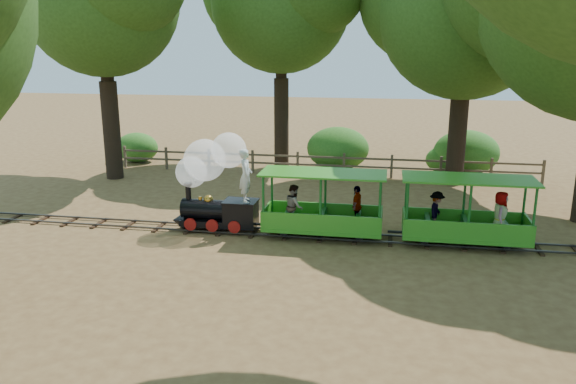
% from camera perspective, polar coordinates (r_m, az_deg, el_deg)
% --- Properties ---
extents(ground, '(90.00, 90.00, 0.00)m').
position_cam_1_polar(ground, '(16.62, -0.08, -4.40)').
color(ground, olive).
rests_on(ground, ground).
extents(track, '(22.00, 1.00, 0.10)m').
position_cam_1_polar(track, '(16.59, -0.08, -4.18)').
color(track, '#3F3D3A').
rests_on(track, ground).
extents(locomotive, '(2.65, 1.25, 3.05)m').
position_cam_1_polar(locomotive, '(16.74, -7.66, 1.70)').
color(locomotive, black).
rests_on(locomotive, ground).
extents(carriage_front, '(3.56, 1.45, 1.85)m').
position_cam_1_polar(carriage_front, '(16.19, 3.43, -2.00)').
color(carriage_front, '#338E1F').
rests_on(carriage_front, track).
extents(carriage_rear, '(3.56, 1.45, 1.85)m').
position_cam_1_polar(carriage_rear, '(16.25, 17.65, -2.60)').
color(carriage_rear, '#338E1F').
rests_on(carriage_rear, track).
extents(oak_ne, '(8.27, 7.28, 9.98)m').
position_cam_1_polar(oak_ne, '(23.24, 17.66, 17.91)').
color(oak_ne, '#2D2116').
rests_on(oak_ne, ground).
extents(fence, '(18.10, 0.10, 1.00)m').
position_cam_1_polar(fence, '(24.11, 3.34, 3.05)').
color(fence, brown).
rests_on(fence, ground).
extents(shrub_west, '(2.04, 1.57, 1.41)m').
position_cam_1_polar(shrub_west, '(27.83, -15.09, 4.40)').
color(shrub_west, '#2D6B1E').
rests_on(shrub_west, ground).
extents(shrub_mid_w, '(2.78, 2.14, 1.93)m').
position_cam_1_polar(shrub_mid_w, '(25.24, 5.08, 4.43)').
color(shrub_mid_w, '#2D6B1E').
rests_on(shrub_mid_w, ground).
extents(shrub_mid_e, '(1.78, 1.37, 1.23)m').
position_cam_1_polar(shrub_mid_e, '(25.34, 15.80, 3.17)').
color(shrub_mid_e, '#2D6B1E').
rests_on(shrub_mid_e, ground).
extents(shrub_east, '(2.79, 2.14, 1.93)m').
position_cam_1_polar(shrub_east, '(25.37, 17.65, 3.85)').
color(shrub_east, '#2D6B1E').
rests_on(shrub_east, ground).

